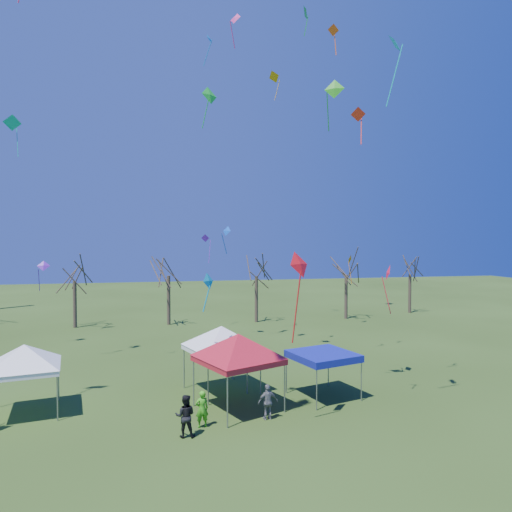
{
  "coord_description": "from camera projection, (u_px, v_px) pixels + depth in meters",
  "views": [
    {
      "loc": [
        -3.21,
        -19.22,
        7.99
      ],
      "look_at": [
        1.52,
        3.0,
        7.2
      ],
      "focal_mm": 32.0,
      "sensor_mm": 36.0,
      "label": 1
    }
  ],
  "objects": [
    {
      "name": "kite_27",
      "position": [
        334.0,
        90.0,
        22.03
      ],
      "size": [
        0.98,
        0.8,
        2.44
      ],
      "rotation": [
        0.0,
        0.0,
        5.76
      ],
      "color": "green",
      "rests_on": "ground"
    },
    {
      "name": "ground",
      "position": [
        236.0,
        424.0,
        19.74
      ],
      "size": [
        140.0,
        140.0,
        0.0
      ],
      "primitive_type": "plane",
      "color": "#2A4215",
      "rests_on": "ground"
    },
    {
      "name": "kite_17",
      "position": [
        387.0,
        274.0,
        26.0
      ],
      "size": [
        0.63,
        0.97,
        2.87
      ],
      "rotation": [
        0.0,
        0.0,
        4.41
      ],
      "color": "red",
      "rests_on": "ground"
    },
    {
      "name": "kite_9",
      "position": [
        358.0,
        116.0,
        20.05
      ],
      "size": [
        0.7,
        0.52,
        1.68
      ],
      "rotation": [
        0.0,
        0.0,
        2.7
      ],
      "color": "red",
      "rests_on": "ground"
    },
    {
      "name": "kite_22",
      "position": [
        206.0,
        239.0,
        41.3
      ],
      "size": [
        0.92,
        0.8,
        2.65
      ],
      "rotation": [
        0.0,
        0.0,
        2.82
      ],
      "color": "#5719B2",
      "rests_on": "ground"
    },
    {
      "name": "kite_19",
      "position": [
        226.0,
        232.0,
        36.57
      ],
      "size": [
        0.81,
        0.89,
        2.29
      ],
      "rotation": [
        0.0,
        0.0,
        5.34
      ],
      "color": "blue",
      "rests_on": "ground"
    },
    {
      "name": "tent_blue",
      "position": [
        323.0,
        356.0,
        23.13
      ],
      "size": [
        3.57,
        3.57,
        2.28
      ],
      "rotation": [
        0.0,
        0.0,
        0.28
      ],
      "color": "gray",
      "rests_on": "ground"
    },
    {
      "name": "tree_2",
      "position": [
        168.0,
        258.0,
        42.85
      ],
      "size": [
        3.71,
        3.71,
        8.18
      ],
      "color": "#3D2D21",
      "rests_on": "ground"
    },
    {
      "name": "person_dark",
      "position": [
        185.0,
        416.0,
        18.47
      ],
      "size": [
        0.94,
        0.79,
        1.72
      ],
      "primitive_type": "imported",
      "rotation": [
        0.0,
        0.0,
        2.97
      ],
      "color": "black",
      "rests_on": "ground"
    },
    {
      "name": "kite_0",
      "position": [
        395.0,
        45.0,
        19.51
      ],
      "size": [
        1.02,
        1.12,
        3.18
      ],
      "rotation": [
        0.0,
        0.0,
        0.99
      ],
      "color": "#0CBBBD",
      "rests_on": "ground"
    },
    {
      "name": "kite_2",
      "position": [
        12.0,
        123.0,
        35.44
      ],
      "size": [
        1.52,
        1.2,
        3.29
      ],
      "rotation": [
        0.0,
        0.0,
        3.51
      ],
      "color": "#0BAE99",
      "rests_on": "ground"
    },
    {
      "name": "kite_18",
      "position": [
        333.0,
        31.0,
        28.07
      ],
      "size": [
        0.75,
        0.33,
        1.95
      ],
      "rotation": [
        0.0,
        0.0,
        3.13
      ],
      "color": "#DF560B",
      "rests_on": "ground"
    },
    {
      "name": "tree_1",
      "position": [
        74.0,
        264.0,
        41.39
      ],
      "size": [
        3.42,
        3.42,
        7.54
      ],
      "color": "#3D2D21",
      "rests_on": "ground"
    },
    {
      "name": "kite_5",
      "position": [
        300.0,
        266.0,
        19.11
      ],
      "size": [
        1.3,
        1.16,
        3.89
      ],
      "rotation": [
        0.0,
        0.0,
        0.63
      ],
      "color": "red",
      "rests_on": "ground"
    },
    {
      "name": "kite_15",
      "position": [
        306.0,
        13.0,
        26.83
      ],
      "size": [
        0.49,
        0.93,
        1.87
      ],
      "rotation": [
        0.0,
        0.0,
        1.35
      ],
      "color": "#17961F",
      "rests_on": "ground"
    },
    {
      "name": "tent_white_west",
      "position": [
        24.0,
        349.0,
        20.8
      ],
      "size": [
        4.16,
        4.16,
        3.72
      ],
      "rotation": [
        0.0,
        0.0,
        0.18
      ],
      "color": "gray",
      "rests_on": "ground"
    },
    {
      "name": "tree_4",
      "position": [
        346.0,
        259.0,
        46.18
      ],
      "size": [
        3.58,
        3.58,
        7.89
      ],
      "color": "#3D2D21",
      "rests_on": "ground"
    },
    {
      "name": "tree_3",
      "position": [
        256.0,
        260.0,
        44.28
      ],
      "size": [
        3.59,
        3.59,
        7.91
      ],
      "color": "#3D2D21",
      "rests_on": "ground"
    },
    {
      "name": "kite_26",
      "position": [
        210.0,
        40.0,
        34.52
      ],
      "size": [
        0.93,
        0.99,
        2.52
      ],
      "rotation": [
        0.0,
        0.0,
        1.0
      ],
      "color": "blue",
      "rests_on": "ground"
    },
    {
      "name": "kite_24",
      "position": [
        235.0,
        19.0,
        27.8
      ],
      "size": [
        0.83,
        0.87,
        2.1
      ],
      "rotation": [
        0.0,
        0.0,
        5.43
      ],
      "color": "#EE3486",
      "rests_on": "ground"
    },
    {
      "name": "kite_3",
      "position": [
        274.0,
        77.0,
        43.2
      ],
      "size": [
        1.33,
        1.44,
        2.93
      ],
      "rotation": [
        0.0,
        0.0,
        2.18
      ],
      "color": "orange",
      "rests_on": "ground"
    },
    {
      "name": "kite_1",
      "position": [
        209.0,
        282.0,
        22.18
      ],
      "size": [
        0.74,
        0.79,
        1.91
      ],
      "rotation": [
        0.0,
        0.0,
        0.85
      ],
      "color": "#0DA8D0",
      "rests_on": "ground"
    },
    {
      "name": "kite_12",
      "position": [
        350.0,
        260.0,
        42.43
      ],
      "size": [
        0.78,
        0.83,
        2.77
      ],
      "rotation": [
        0.0,
        0.0,
        3.98
      ],
      "color": "orange",
      "rests_on": "ground"
    },
    {
      "name": "tree_5",
      "position": [
        410.0,
        261.0,
        49.95
      ],
      "size": [
        3.39,
        3.39,
        7.46
      ],
      "color": "#3D2D21",
      "rests_on": "ground"
    },
    {
      "name": "person_grey",
      "position": [
        268.0,
        402.0,
        20.28
      ],
      "size": [
        0.96,
        0.48,
        1.57
      ],
      "primitive_type": "imported",
      "rotation": [
        0.0,
        0.0,
        3.25
      ],
      "color": "slate",
      "rests_on": "ground"
    },
    {
      "name": "kite_11",
      "position": [
        210.0,
        95.0,
        32.99
      ],
      "size": [
        1.45,
        1.19,
        3.09
      ],
      "rotation": [
        0.0,
        0.0,
        0.57
      ],
      "color": "green",
      "rests_on": "ground"
    },
    {
      "name": "person_green",
      "position": [
        202.0,
        409.0,
        19.44
      ],
      "size": [
        0.63,
        0.47,
        1.57
      ],
      "primitive_type": "imported",
      "rotation": [
        0.0,
        0.0,
        3.32
      ],
      "color": "green",
      "rests_on": "ground"
    },
    {
      "name": "kite_13",
      "position": [
        43.0,
        266.0,
        34.29
      ],
      "size": [
        0.99,
        0.74,
        2.32
      ],
      "rotation": [
        0.0,
        0.0,
        0.13
      ],
      "color": "#5C18AC",
      "rests_on": "ground"
    },
    {
      "name": "tent_red",
      "position": [
        238.0,
        339.0,
        21.42
      ],
      "size": [
        4.36,
        4.36,
        4.15
      ],
      "rotation": [
        0.0,
        0.0,
        0.4
      ],
      "color": "gray",
      "rests_on": "ground"
    },
    {
      "name": "tent_white_mid",
      "position": [
        221.0,
        331.0,
        23.99
      ],
      "size": [
        4.28,
        4.28,
        4.0
      ],
      "rotation": [
        0.0,
        0.0,
        0.34
      ],
      "color": "gray",
      "rests_on": "ground"
    }
  ]
}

